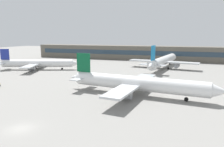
# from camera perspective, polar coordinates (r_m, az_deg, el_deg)

# --- Properties ---
(ground_plane) EXTENTS (400.00, 400.00, 0.00)m
(ground_plane) POSITION_cam_1_polar(r_m,az_deg,el_deg) (74.36, -2.23, -2.14)
(ground_plane) COLOR gray
(terminal_building) EXTENTS (145.96, 12.13, 9.00)m
(terminal_building) POSITION_cam_1_polar(r_m,az_deg,el_deg) (140.95, 7.95, 5.42)
(terminal_building) COLOR #5B564C
(terminal_building) RESTS_ON ground_plane
(airplane_near) EXTENTS (43.03, 30.15, 10.63)m
(airplane_near) POSITION_cam_1_polar(r_m,az_deg,el_deg) (57.08, 6.88, -2.65)
(airplane_near) COLOR white
(airplane_near) RESTS_ON ground_plane
(airplane_mid) EXTENTS (37.49, 26.77, 9.56)m
(airplane_mid) POSITION_cam_1_polar(r_m,az_deg,el_deg) (105.41, -18.94, 2.55)
(airplane_mid) COLOR white
(airplane_mid) RESTS_ON ground_plane
(airplane_far) EXTENTS (33.15, 47.15, 11.68)m
(airplane_far) POSITION_cam_1_polar(r_m,az_deg,el_deg) (107.44, 13.51, 3.30)
(airplane_far) COLOR silver
(airplane_far) RESTS_ON ground_plane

